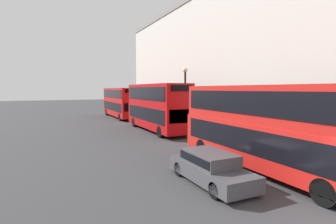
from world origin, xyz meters
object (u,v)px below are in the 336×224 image
(bus_leading, at_px, (265,124))
(bus_third_in_queue, at_px, (121,101))
(car_dark_sedan, at_px, (210,167))
(bus_second_in_queue, at_px, (157,105))

(bus_leading, height_order, bus_third_in_queue, bus_leading)
(bus_third_in_queue, relative_size, car_dark_sedan, 2.47)
(bus_second_in_queue, relative_size, car_dark_sedan, 2.27)
(bus_third_in_queue, bearing_deg, bus_leading, -90.00)
(bus_third_in_queue, bearing_deg, car_dark_sedan, -97.08)
(bus_second_in_queue, xyz_separation_m, car_dark_sedan, (-3.40, -14.09, -1.77))
(bus_leading, xyz_separation_m, bus_third_in_queue, (0.00, 27.13, -0.02))
(bus_third_in_queue, height_order, car_dark_sedan, bus_third_in_queue)
(bus_leading, distance_m, car_dark_sedan, 3.78)
(bus_leading, xyz_separation_m, car_dark_sedan, (-3.40, -0.26, -1.63))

